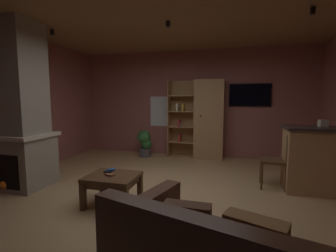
{
  "coord_description": "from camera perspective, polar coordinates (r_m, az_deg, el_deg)",
  "views": [
    {
      "loc": [
        1.01,
        -3.42,
        1.49
      ],
      "look_at": [
        0.0,
        0.4,
        1.05
      ],
      "focal_mm": 25.9,
      "sensor_mm": 36.0,
      "label": 1
    }
  ],
  "objects": [
    {
      "name": "wall_mounted_tv",
      "position": [
        6.31,
        18.69,
        6.92
      ],
      "size": [
        0.99,
        0.06,
        0.55
      ],
      "color": "black"
    },
    {
      "name": "floor",
      "position": [
        3.87,
        -1.57,
        -16.46
      ],
      "size": [
        5.99,
        5.81,
        0.02
      ],
      "primitive_type": "cube",
      "color": "tan",
      "rests_on": "ground"
    },
    {
      "name": "stone_fireplace",
      "position": [
        4.76,
        -31.78,
        2.39
      ],
      "size": [
        0.98,
        0.82,
        2.74
      ],
      "color": "gray",
      "rests_on": "ground"
    },
    {
      "name": "track_light_spot_2",
      "position": [
        4.1,
        30.92,
        22.23
      ],
      "size": [
        0.07,
        0.07,
        0.09
      ],
      "primitive_type": "cylinder",
      "color": "black"
    },
    {
      "name": "window_pane_back",
      "position": [
        6.58,
        -1.08,
        3.46
      ],
      "size": [
        0.74,
        0.01,
        0.8
      ],
      "primitive_type": "cube",
      "color": "white"
    },
    {
      "name": "wall_back",
      "position": [
        6.43,
        5.78,
        5.26
      ],
      "size": [
        6.11,
        0.06,
        2.74
      ],
      "primitive_type": "cube",
      "color": "#9E5B56",
      "rests_on": "ground"
    },
    {
      "name": "kitchen_bar_counter",
      "position": [
        4.62,
        34.09,
        -6.75
      ],
      "size": [
        1.41,
        0.6,
        1.05
      ],
      "color": "#A87F51",
      "rests_on": "ground"
    },
    {
      "name": "coffee_table",
      "position": [
        3.57,
        -12.9,
        -12.51
      ],
      "size": [
        0.7,
        0.59,
        0.43
      ],
      "color": "#4C331E",
      "rests_on": "ground"
    },
    {
      "name": "bookshelf_cabinet",
      "position": [
        6.14,
        8.75,
        1.45
      ],
      "size": [
        1.38,
        0.41,
        1.96
      ],
      "color": "#A87F51",
      "rests_on": "ground"
    },
    {
      "name": "dining_chair",
      "position": [
        4.46,
        24.62,
        -6.66
      ],
      "size": [
        0.44,
        0.44,
        0.92
      ],
      "color": "#4C331E",
      "rests_on": "ground"
    },
    {
      "name": "ceiling",
      "position": [
        3.78,
        -1.72,
        25.84
      ],
      "size": [
        5.99,
        5.81,
        0.02
      ],
      "primitive_type": "cube",
      "color": "#8E6B47"
    },
    {
      "name": "table_book_2",
      "position": [
        3.59,
        -13.15,
        -9.93
      ],
      "size": [
        0.12,
        0.11,
        0.02
      ],
      "primitive_type": "cube",
      "rotation": [
        0.0,
        0.0,
        0.25
      ],
      "color": "#2D4C8C",
      "rests_on": "coffee_table"
    },
    {
      "name": "table_book_0",
      "position": [
        3.52,
        -13.5,
        -11.07
      ],
      "size": [
        0.13,
        0.11,
        0.03
      ],
      "primitive_type": "cube",
      "rotation": [
        0.0,
        0.0,
        -0.25
      ],
      "color": "brown",
      "rests_on": "coffee_table"
    },
    {
      "name": "track_light_spot_0",
      "position": [
        5.06,
        -25.59,
        19.26
      ],
      "size": [
        0.07,
        0.07,
        0.09
      ],
      "primitive_type": "cylinder",
      "color": "black"
    },
    {
      "name": "tissue_box",
      "position": [
        4.57,
        32.69,
        0.57
      ],
      "size": [
        0.13,
        0.13,
        0.11
      ],
      "primitive_type": "cube",
      "rotation": [
        0.0,
        0.0,
        0.08
      ],
      "color": "#BFB299",
      "rests_on": "kitchen_bar_counter"
    },
    {
      "name": "potted_floor_plant",
      "position": [
        6.34,
        -5.51,
        -3.9
      ],
      "size": [
        0.37,
        0.35,
        0.69
      ],
      "color": "#4C4C51",
      "rests_on": "ground"
    },
    {
      "name": "table_book_1",
      "position": [
        3.58,
        -13.88,
        -10.33
      ],
      "size": [
        0.11,
        0.1,
        0.02
      ],
      "primitive_type": "cube",
      "rotation": [
        0.0,
        0.0,
        0.05
      ],
      "color": "black",
      "rests_on": "coffee_table"
    },
    {
      "name": "track_light_spot_1",
      "position": [
        4.16,
        0.01,
        22.87
      ],
      "size": [
        0.07,
        0.07,
        0.09
      ],
      "primitive_type": "cylinder",
      "color": "black"
    }
  ]
}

